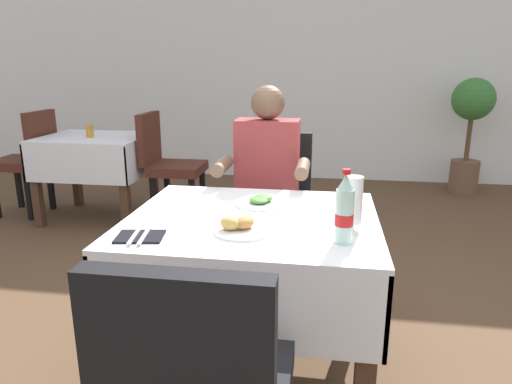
# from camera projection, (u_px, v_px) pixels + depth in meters

# --- Properties ---
(back_wall) EXTENTS (11.00, 0.12, 3.04)m
(back_wall) POSITION_uv_depth(u_px,v_px,m) (310.00, 51.00, 5.42)
(back_wall) COLOR white
(back_wall) RESTS_ON ground
(main_dining_table) EXTENTS (1.04, 0.89, 0.76)m
(main_dining_table) POSITION_uv_depth(u_px,v_px,m) (252.00, 256.00, 1.97)
(main_dining_table) COLOR white
(main_dining_table) RESTS_ON ground
(chair_far_diner_seat) EXTENTS (0.44, 0.50, 0.97)m
(chair_far_diner_seat) POSITION_uv_depth(u_px,v_px,m) (274.00, 204.00, 2.77)
(chair_far_diner_seat) COLOR black
(chair_far_diner_seat) RESTS_ON ground
(seated_diner_far) EXTENTS (0.50, 0.46, 1.26)m
(seated_diner_far) POSITION_uv_depth(u_px,v_px,m) (266.00, 184.00, 2.63)
(seated_diner_far) COLOR #282D42
(seated_diner_far) RESTS_ON ground
(plate_near_camera) EXTENTS (0.23, 0.23, 0.06)m
(plate_near_camera) POSITION_uv_depth(u_px,v_px,m) (240.00, 227.00, 1.74)
(plate_near_camera) COLOR white
(plate_near_camera) RESTS_ON main_dining_table
(plate_far_diner) EXTENTS (0.23, 0.23, 0.04)m
(plate_far_diner) POSITION_uv_depth(u_px,v_px,m) (261.00, 201.00, 2.09)
(plate_far_diner) COLOR white
(plate_far_diner) RESTS_ON main_dining_table
(beer_glass_left) EXTENTS (0.07, 0.07, 0.22)m
(beer_glass_left) POSITION_uv_depth(u_px,v_px,m) (353.00, 204.00, 1.72)
(beer_glass_left) COLOR white
(beer_glass_left) RESTS_ON main_dining_table
(cola_bottle_primary) EXTENTS (0.07, 0.07, 0.27)m
(cola_bottle_primary) POSITION_uv_depth(u_px,v_px,m) (344.00, 211.00, 1.61)
(cola_bottle_primary) COLOR silver
(cola_bottle_primary) RESTS_ON main_dining_table
(napkin_cutlery_set) EXTENTS (0.19, 0.20, 0.01)m
(napkin_cutlery_set) POSITION_uv_depth(u_px,v_px,m) (140.00, 236.00, 1.69)
(napkin_cutlery_set) COLOR black
(napkin_cutlery_set) RESTS_ON main_dining_table
(background_dining_table) EXTENTS (0.92, 0.77, 0.76)m
(background_dining_table) POSITION_uv_depth(u_px,v_px,m) (96.00, 158.00, 4.13)
(background_dining_table) COLOR white
(background_dining_table) RESTS_ON ground
(background_chair_left) EXTENTS (0.50, 0.44, 0.97)m
(background_chair_left) POSITION_uv_depth(u_px,v_px,m) (28.00, 156.00, 4.23)
(background_chair_left) COLOR #4C2319
(background_chair_left) RESTS_ON ground
(background_chair_right) EXTENTS (0.50, 0.44, 0.97)m
(background_chair_right) POSITION_uv_depth(u_px,v_px,m) (168.00, 161.00, 4.03)
(background_chair_right) COLOR #4C2319
(background_chair_right) RESTS_ON ground
(background_table_tumbler) EXTENTS (0.06, 0.06, 0.11)m
(background_table_tumbler) POSITION_uv_depth(u_px,v_px,m) (90.00, 131.00, 4.01)
(background_table_tumbler) COLOR #C68928
(background_table_tumbler) RESTS_ON background_dining_table
(potted_plant_corner) EXTENTS (0.44, 0.44, 1.24)m
(potted_plant_corner) POSITION_uv_depth(u_px,v_px,m) (471.00, 121.00, 4.91)
(potted_plant_corner) COLOR brown
(potted_plant_corner) RESTS_ON ground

